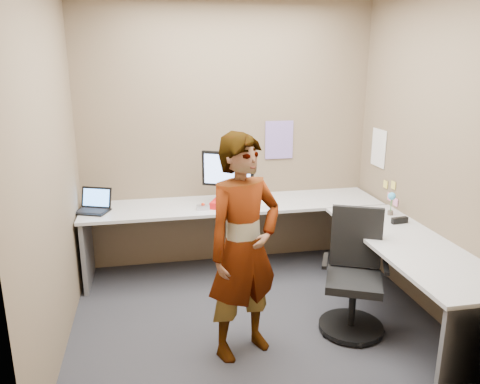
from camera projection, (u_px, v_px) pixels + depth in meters
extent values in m
plane|color=#28282D|center=(254.00, 318.00, 3.96)|extent=(3.00, 3.00, 0.00)
plane|color=brown|center=(227.00, 137.00, 4.82)|extent=(3.00, 0.00, 3.00)
plane|color=brown|center=(432.00, 155.00, 3.87)|extent=(0.00, 2.70, 2.70)
plane|color=brown|center=(50.00, 171.00, 3.31)|extent=(0.00, 2.70, 2.70)
cube|color=#A6A6A6|center=(233.00, 204.00, 4.69)|extent=(2.96, 0.65, 0.03)
cube|color=#A6A6A6|center=(410.00, 244.00, 3.68)|extent=(0.65, 1.91, 0.03)
cube|color=#59595B|center=(87.00, 249.00, 4.52)|extent=(0.04, 0.60, 0.70)
cube|color=#59595B|center=(364.00, 229.00, 5.05)|extent=(0.04, 0.60, 0.70)
cube|color=red|center=(228.00, 204.00, 4.54)|extent=(0.39, 0.34, 0.06)
cube|color=black|center=(228.00, 200.00, 4.53)|extent=(0.25, 0.22, 0.02)
cube|color=black|center=(228.00, 193.00, 4.53)|extent=(0.07, 0.06, 0.13)
cube|color=black|center=(228.00, 169.00, 4.47)|extent=(0.48, 0.25, 0.34)
cube|color=#84A1E4|center=(227.00, 170.00, 4.45)|extent=(0.41, 0.20, 0.29)
cube|color=black|center=(92.00, 212.00, 4.39)|extent=(0.36, 0.32, 0.02)
cube|color=black|center=(96.00, 197.00, 4.46)|extent=(0.30, 0.17, 0.20)
cube|color=#5097FF|center=(96.00, 197.00, 4.46)|extent=(0.26, 0.14, 0.16)
cube|color=#B7B7BC|center=(203.00, 207.00, 4.48)|extent=(0.12, 0.08, 0.04)
sphere|color=red|center=(203.00, 204.00, 4.46)|extent=(0.04, 0.04, 0.04)
cone|color=white|center=(262.00, 201.00, 4.64)|extent=(0.10, 0.10, 0.06)
cube|color=black|center=(400.00, 220.00, 4.09)|extent=(0.15, 0.05, 0.05)
cylinder|color=brown|center=(390.00, 213.00, 4.32)|extent=(0.05, 0.05, 0.04)
cylinder|color=#338C3F|center=(391.00, 203.00, 4.30)|extent=(0.01, 0.01, 0.14)
sphere|color=#46B6F7|center=(392.00, 196.00, 4.28)|extent=(0.07, 0.07, 0.07)
cube|color=#846BB7|center=(279.00, 140.00, 4.92)|extent=(0.30, 0.01, 0.40)
cube|color=white|center=(379.00, 148.00, 4.75)|extent=(0.01, 0.28, 0.38)
cube|color=#F2E059|center=(393.00, 185.00, 4.50)|extent=(0.01, 0.07, 0.07)
cube|color=pink|center=(390.00, 197.00, 4.58)|extent=(0.01, 0.07, 0.07)
cube|color=pink|center=(396.00, 202.00, 4.47)|extent=(0.01, 0.07, 0.07)
cube|color=#F2E059|center=(385.00, 184.00, 4.65)|extent=(0.01, 0.07, 0.07)
cylinder|color=black|center=(351.00, 326.00, 3.78)|extent=(0.51, 0.51, 0.04)
cylinder|color=black|center=(352.00, 304.00, 3.72)|extent=(0.06, 0.06, 0.37)
cube|color=black|center=(354.00, 282.00, 3.67)|extent=(0.56, 0.56, 0.06)
cube|color=black|center=(356.00, 237.00, 3.78)|extent=(0.39, 0.21, 0.51)
cube|color=black|center=(325.00, 261.00, 3.68)|extent=(0.15, 0.27, 0.03)
cube|color=black|center=(386.00, 266.00, 3.57)|extent=(0.15, 0.27, 0.03)
imported|color=#999399|center=(244.00, 248.00, 3.32)|extent=(0.71, 0.61, 1.65)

